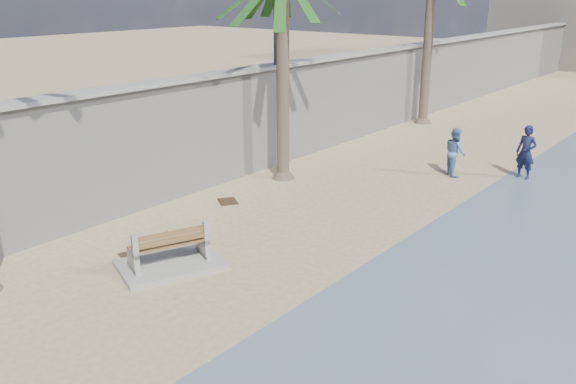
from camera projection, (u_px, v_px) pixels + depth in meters
The scene contains 8 objects.
ground_plane at pixel (55, 365), 10.45m from camera, with size 140.00×140.00×0.00m, color tan.
seawall at pixel (387, 89), 27.74m from camera, with size 0.45×70.00×3.50m, color gray.
wall_cap at pixel (389, 49), 27.17m from camera, with size 0.80×70.00×0.12m, color gray.
bench_far at pixel (169, 250), 13.98m from camera, with size 2.31×2.71×0.96m.
person_a at pixel (526, 148), 20.34m from camera, with size 0.76×0.51×2.10m, color #121632.
person_b at pixel (455, 149), 20.75m from camera, with size 0.89×0.69×1.84m, color #4D6EA0.
debris_c at pixel (228, 201), 18.41m from camera, with size 0.66×0.53×0.03m, color #382616.
debris_d at pixel (130, 254), 14.75m from camera, with size 0.50×0.40×0.03m, color #382616.
Camera 1 is at (8.75, -4.45, 6.15)m, focal length 38.00 mm.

